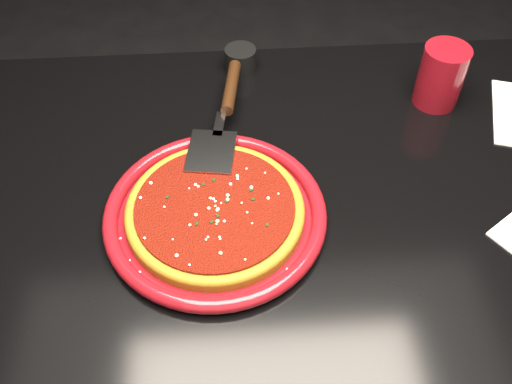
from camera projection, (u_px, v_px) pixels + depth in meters
table at (292, 332)px, 1.11m from camera, size 1.20×0.80×0.75m
plate at (215, 214)px, 0.81m from camera, size 0.39×0.39×0.02m
pizza_crust at (215, 212)px, 0.81m from camera, size 0.31×0.31×0.01m
pizza_crust_rim at (215, 210)px, 0.80m from camera, size 0.31×0.31×0.02m
pizza_sauce at (215, 208)px, 0.80m from camera, size 0.28×0.28×0.01m
parmesan_dusting at (215, 205)px, 0.79m from camera, size 0.22×0.22×0.01m
basil_flecks at (215, 205)px, 0.79m from camera, size 0.20×0.20×0.00m
pizza_server at (223, 115)px, 0.90m from camera, size 0.13×0.31×0.02m
cup at (441, 76)px, 0.95m from camera, size 0.09×0.09×0.11m
ramekin at (241, 60)px, 1.03m from camera, size 0.06×0.06×0.04m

